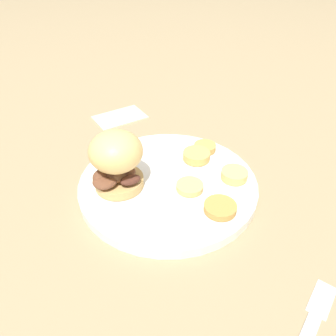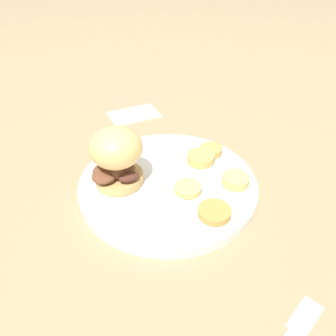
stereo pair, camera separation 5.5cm
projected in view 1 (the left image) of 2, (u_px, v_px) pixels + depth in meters
ground_plane at (168, 188)px, 0.58m from camera, size 4.00×4.00×0.00m
dinner_plate at (168, 183)px, 0.57m from camera, size 0.31×0.31×0.02m
sandwich at (116, 161)px, 0.52m from camera, size 0.10×0.09×0.10m
potato_round_0 at (220, 208)px, 0.50m from camera, size 0.05×0.05×0.01m
potato_round_1 at (196, 156)px, 0.61m from camera, size 0.05×0.05×0.01m
potato_round_2 at (205, 147)px, 0.63m from camera, size 0.04×0.04×0.01m
potato_round_3 at (190, 187)px, 0.54m from camera, size 0.05×0.05×0.01m
potato_round_4 at (234, 175)px, 0.56m from camera, size 0.05×0.05×0.01m
fork at (308, 336)px, 0.37m from camera, size 0.16×0.09×0.00m
napkin at (120, 117)px, 0.78m from camera, size 0.12×0.08×0.01m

